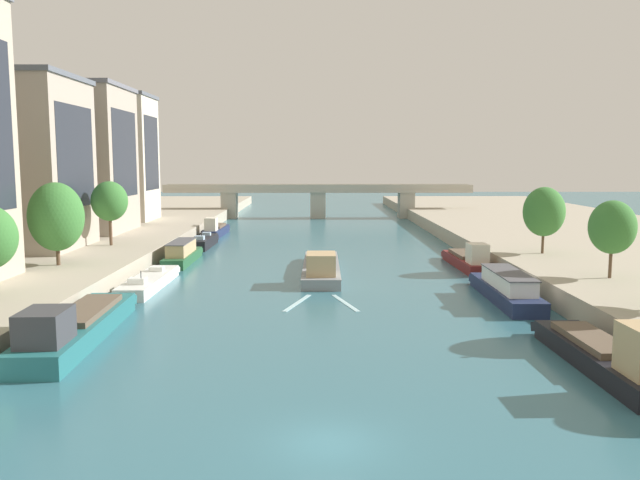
{
  "coord_description": "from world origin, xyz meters",
  "views": [
    {
      "loc": [
        -0.48,
        -23.48,
        10.68
      ],
      "look_at": [
        0.0,
        43.07,
        2.53
      ],
      "focal_mm": 36.42,
      "sensor_mm": 36.0,
      "label": 1
    }
  ],
  "objects_px": {
    "moored_boat_left_downstream": "(76,326)",
    "moored_boat_left_far": "(204,242)",
    "tree_right_far": "(612,227)",
    "moored_boat_right_far": "(468,260)",
    "moored_boat_right_upstream": "(506,288)",
    "barge_midriver": "(321,267)",
    "tree_left_by_lamp": "(109,201)",
    "moored_boat_left_midway": "(182,253)",
    "moored_boat_left_near": "(150,281)",
    "tree_right_past_mid": "(544,212)",
    "moored_boat_right_lone": "(608,354)",
    "moored_boat_left_gap_after": "(216,230)",
    "bridge_far": "(318,197)",
    "tree_left_distant": "(56,217)"
  },
  "relations": [
    {
      "from": "moored_boat_left_downstream",
      "to": "tree_right_past_mid",
      "type": "height_order",
      "value": "tree_right_past_mid"
    },
    {
      "from": "bridge_far",
      "to": "moored_boat_right_lone",
      "type": "bearing_deg",
      "value": -80.94
    },
    {
      "from": "barge_midriver",
      "to": "moored_boat_left_midway",
      "type": "relative_size",
      "value": 1.54
    },
    {
      "from": "moored_boat_left_midway",
      "to": "moored_boat_left_gap_after",
      "type": "bearing_deg",
      "value": 90.53
    },
    {
      "from": "moored_boat_right_upstream",
      "to": "moored_boat_left_midway",
      "type": "bearing_deg",
      "value": 146.6
    },
    {
      "from": "bridge_far",
      "to": "tree_right_past_mid",
      "type": "bearing_deg",
      "value": -70.3
    },
    {
      "from": "tree_left_by_lamp",
      "to": "bridge_far",
      "type": "distance_m",
      "value": 57.92
    },
    {
      "from": "moored_boat_left_downstream",
      "to": "moored_boat_right_far",
      "type": "distance_m",
      "value": 39.52
    },
    {
      "from": "barge_midriver",
      "to": "moored_boat_left_far",
      "type": "bearing_deg",
      "value": 125.29
    },
    {
      "from": "tree_right_past_mid",
      "to": "moored_boat_right_lone",
      "type": "bearing_deg",
      "value": -103.28
    },
    {
      "from": "moored_boat_left_midway",
      "to": "tree_left_distant",
      "type": "bearing_deg",
      "value": -122.04
    },
    {
      "from": "barge_midriver",
      "to": "tree_left_by_lamp",
      "type": "height_order",
      "value": "tree_left_by_lamp"
    },
    {
      "from": "moored_boat_right_upstream",
      "to": "tree_right_past_mid",
      "type": "xyz_separation_m",
      "value": [
        7.27,
        12.93,
        4.85
      ]
    },
    {
      "from": "moored_boat_left_downstream",
      "to": "moored_boat_left_near",
      "type": "xyz_separation_m",
      "value": [
        0.11,
        16.66,
        -0.42
      ]
    },
    {
      "from": "moored_boat_left_midway",
      "to": "moored_boat_right_lone",
      "type": "height_order",
      "value": "moored_boat_right_lone"
    },
    {
      "from": "moored_boat_left_gap_after",
      "to": "tree_right_far",
      "type": "height_order",
      "value": "tree_right_far"
    },
    {
      "from": "tree_right_far",
      "to": "moored_boat_left_far",
      "type": "bearing_deg",
      "value": 138.69
    },
    {
      "from": "moored_boat_right_far",
      "to": "moored_boat_left_near",
      "type": "bearing_deg",
      "value": -161.72
    },
    {
      "from": "moored_boat_left_near",
      "to": "tree_left_distant",
      "type": "xyz_separation_m",
      "value": [
        -7.89,
        0.6,
        5.44
      ]
    },
    {
      "from": "moored_boat_left_near",
      "to": "moored_boat_right_lone",
      "type": "relative_size",
      "value": 0.98
    },
    {
      "from": "moored_boat_left_downstream",
      "to": "moored_boat_left_gap_after",
      "type": "xyz_separation_m",
      "value": [
        -0.04,
        54.51,
        -0.06
      ]
    },
    {
      "from": "moored_boat_left_midway",
      "to": "moored_boat_left_far",
      "type": "relative_size",
      "value": 1.14
    },
    {
      "from": "moored_boat_left_gap_after",
      "to": "moored_boat_right_lone",
      "type": "relative_size",
      "value": 0.91
    },
    {
      "from": "moored_boat_left_near",
      "to": "tree_left_by_lamp",
      "type": "height_order",
      "value": "tree_left_by_lamp"
    },
    {
      "from": "moored_boat_left_downstream",
      "to": "moored_boat_left_far",
      "type": "distance_m",
      "value": 42.76
    },
    {
      "from": "moored_boat_right_far",
      "to": "moored_boat_left_downstream",
      "type": "bearing_deg",
      "value": -138.18
    },
    {
      "from": "tree_left_by_lamp",
      "to": "moored_boat_left_midway",
      "type": "bearing_deg",
      "value": -2.79
    },
    {
      "from": "tree_right_far",
      "to": "moored_boat_right_far",
      "type": "bearing_deg",
      "value": 114.82
    },
    {
      "from": "moored_boat_left_midway",
      "to": "barge_midriver",
      "type": "bearing_deg",
      "value": -27.73
    },
    {
      "from": "moored_boat_left_midway",
      "to": "moored_boat_right_lone",
      "type": "relative_size",
      "value": 0.88
    },
    {
      "from": "tree_left_by_lamp",
      "to": "bridge_far",
      "type": "height_order",
      "value": "tree_left_by_lamp"
    },
    {
      "from": "moored_boat_left_gap_after",
      "to": "bridge_far",
      "type": "bearing_deg",
      "value": 63.36
    },
    {
      "from": "tree_left_distant",
      "to": "moored_boat_left_near",
      "type": "bearing_deg",
      "value": -4.38
    },
    {
      "from": "moored_boat_right_upstream",
      "to": "barge_midriver",
      "type": "bearing_deg",
      "value": 141.42
    },
    {
      "from": "moored_boat_right_lone",
      "to": "moored_boat_left_downstream",
      "type": "bearing_deg",
      "value": 168.37
    },
    {
      "from": "moored_boat_right_upstream",
      "to": "tree_right_far",
      "type": "relative_size",
      "value": 2.26
    },
    {
      "from": "moored_boat_left_far",
      "to": "moored_boat_right_far",
      "type": "distance_m",
      "value": 33.45
    },
    {
      "from": "moored_boat_left_near",
      "to": "moored_boat_left_gap_after",
      "type": "distance_m",
      "value": 37.85
    },
    {
      "from": "moored_boat_left_near",
      "to": "tree_right_far",
      "type": "xyz_separation_m",
      "value": [
        36.51,
        -5.83,
        5.18
      ]
    },
    {
      "from": "moored_boat_left_downstream",
      "to": "tree_left_distant",
      "type": "relative_size",
      "value": 2.34
    },
    {
      "from": "tree_left_distant",
      "to": "moored_boat_left_downstream",
      "type": "bearing_deg",
      "value": -65.75
    },
    {
      "from": "moored_boat_left_midway",
      "to": "tree_left_distant",
      "type": "xyz_separation_m",
      "value": [
        -7.97,
        -12.73,
        4.97
      ]
    },
    {
      "from": "moored_boat_left_near",
      "to": "moored_boat_right_far",
      "type": "relative_size",
      "value": 1.05
    },
    {
      "from": "tree_right_past_mid",
      "to": "moored_boat_left_downstream",
      "type": "bearing_deg",
      "value": -146.33
    },
    {
      "from": "moored_boat_right_lone",
      "to": "tree_left_distant",
      "type": "height_order",
      "value": "tree_left_distant"
    },
    {
      "from": "bridge_far",
      "to": "tree_left_distant",
      "type": "bearing_deg",
      "value": -108.64
    },
    {
      "from": "moored_boat_left_midway",
      "to": "moored_boat_right_upstream",
      "type": "height_order",
      "value": "moored_boat_left_midway"
    },
    {
      "from": "moored_boat_left_far",
      "to": "tree_right_far",
      "type": "relative_size",
      "value": 1.72
    },
    {
      "from": "moored_boat_left_near",
      "to": "moored_boat_right_lone",
      "type": "xyz_separation_m",
      "value": [
        28.9,
        -22.64,
        0.45
      ]
    },
    {
      "from": "moored_boat_left_far",
      "to": "moored_boat_left_near",
      "type": "bearing_deg",
      "value": -90.4
    }
  ]
}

